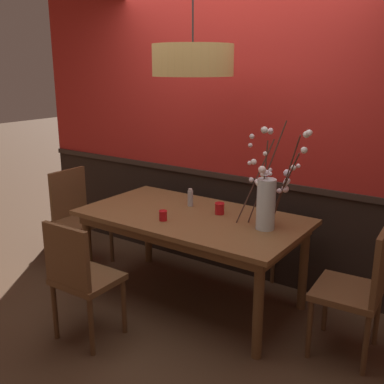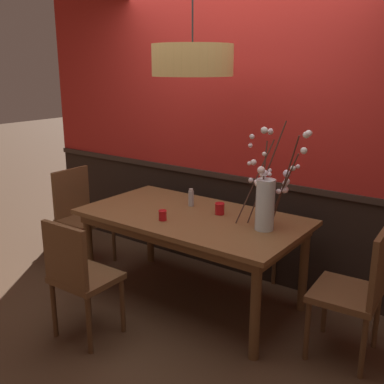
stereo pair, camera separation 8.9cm
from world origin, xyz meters
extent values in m
plane|color=#4C3321|center=(0.00, 0.00, 0.00)|extent=(24.00, 24.00, 0.00)
cube|color=black|center=(0.00, 0.74, 0.45)|extent=(4.79, 0.12, 0.90)
cube|color=#31241E|center=(0.00, 0.73, 0.92)|extent=(4.79, 0.14, 0.05)
cube|color=#B2231E|center=(0.00, 0.74, 1.91)|extent=(4.79, 0.12, 2.03)
cube|color=brown|center=(0.00, 0.00, 0.73)|extent=(1.78, 0.96, 0.04)
cube|color=brown|center=(0.00, 0.00, 0.67)|extent=(1.67, 0.86, 0.08)
cylinder|color=brown|center=(-0.80, -0.39, 0.36)|extent=(0.07, 0.07, 0.71)
cylinder|color=brown|center=(0.80, -0.39, 0.36)|extent=(0.07, 0.07, 0.71)
cylinder|color=brown|center=(-0.80, 0.39, 0.36)|extent=(0.07, 0.07, 0.71)
cylinder|color=brown|center=(0.80, 0.39, 0.36)|extent=(0.07, 0.07, 0.71)
cube|color=brown|center=(0.25, 0.85, 0.46)|extent=(0.45, 0.43, 0.04)
cube|color=brown|center=(0.26, 1.03, 0.70)|extent=(0.40, 0.07, 0.44)
cylinder|color=brown|center=(0.42, 0.67, 0.22)|extent=(0.04, 0.04, 0.44)
cylinder|color=brown|center=(0.06, 0.70, 0.22)|extent=(0.04, 0.04, 0.44)
cylinder|color=brown|center=(0.44, 1.00, 0.22)|extent=(0.04, 0.04, 0.44)
cylinder|color=brown|center=(0.08, 1.03, 0.22)|extent=(0.04, 0.04, 0.44)
cube|color=brown|center=(1.25, 0.01, 0.45)|extent=(0.44, 0.47, 0.04)
cube|color=brown|center=(1.44, 0.02, 0.70)|extent=(0.06, 0.43, 0.46)
cylinder|color=brown|center=(1.08, -0.19, 0.21)|extent=(0.04, 0.04, 0.43)
cylinder|color=brown|center=(1.06, 0.19, 0.21)|extent=(0.04, 0.04, 0.43)
cylinder|color=brown|center=(1.44, -0.17, 0.21)|extent=(0.04, 0.04, 0.43)
cylinder|color=brown|center=(1.42, 0.22, 0.21)|extent=(0.04, 0.04, 0.43)
cube|color=brown|center=(-0.31, -0.85, 0.45)|extent=(0.43, 0.39, 0.04)
cube|color=brown|center=(-0.30, -1.02, 0.68)|extent=(0.40, 0.05, 0.42)
cylinder|color=brown|center=(-0.49, -0.69, 0.21)|extent=(0.04, 0.04, 0.43)
cylinder|color=brown|center=(-0.13, -0.68, 0.21)|extent=(0.04, 0.04, 0.43)
cylinder|color=brown|center=(-0.48, -1.01, 0.21)|extent=(0.04, 0.04, 0.43)
cylinder|color=brown|center=(-0.12, -1.00, 0.21)|extent=(0.04, 0.04, 0.43)
cube|color=brown|center=(-1.27, -0.01, 0.45)|extent=(0.41, 0.44, 0.04)
cube|color=brown|center=(-1.46, -0.01, 0.70)|extent=(0.04, 0.42, 0.46)
cylinder|color=brown|center=(-1.10, 0.18, 0.21)|extent=(0.04, 0.04, 0.43)
cylinder|color=brown|center=(-1.09, -0.20, 0.21)|extent=(0.04, 0.04, 0.43)
cylinder|color=brown|center=(-1.45, 0.18, 0.21)|extent=(0.04, 0.04, 0.43)
cylinder|color=brown|center=(-1.45, -0.20, 0.21)|extent=(0.04, 0.04, 0.43)
cylinder|color=silver|center=(0.62, 0.04, 0.94)|extent=(0.14, 0.14, 0.37)
cylinder|color=silver|center=(0.62, 0.04, 0.79)|extent=(0.12, 0.12, 0.08)
cylinder|color=#472D23|center=(0.60, 0.03, 1.07)|extent=(0.02, 0.09, 0.64)
sphere|color=white|center=(0.57, 0.02, 1.09)|extent=(0.05, 0.05, 0.05)
sphere|color=white|center=(0.59, 0.06, 1.06)|extent=(0.05, 0.05, 0.05)
sphere|color=white|center=(0.61, 0.06, 1.09)|extent=(0.05, 0.05, 0.05)
sphere|color=white|center=(0.60, 0.05, 1.16)|extent=(0.05, 0.05, 0.05)
sphere|color=white|center=(0.60, 0.00, 1.20)|extent=(0.05, 0.05, 0.05)
sphere|color=white|center=(0.59, 0.06, 1.30)|extent=(0.03, 0.03, 0.03)
cylinder|color=#472D23|center=(0.71, 0.14, 1.10)|extent=(0.27, 0.22, 0.70)
sphere|color=white|center=(0.78, 0.20, 1.21)|extent=(0.03, 0.03, 0.03)
sphere|color=white|center=(0.83, 0.27, 1.44)|extent=(0.03, 0.03, 0.03)
sphere|color=white|center=(0.80, 0.25, 1.32)|extent=(0.05, 0.05, 0.05)
sphere|color=white|center=(0.79, 0.28, 1.42)|extent=(0.05, 0.05, 0.05)
sphere|color=white|center=(0.75, 0.18, 1.20)|extent=(0.04, 0.04, 0.04)
sphere|color=white|center=(0.82, 0.25, 1.44)|extent=(0.05, 0.05, 0.05)
cylinder|color=#472D23|center=(0.69, 0.17, 1.03)|extent=(0.26, 0.10, 0.57)
sphere|color=white|center=(0.70, 0.18, 1.08)|extent=(0.04, 0.04, 0.04)
sphere|color=white|center=(0.66, 0.16, 1.02)|extent=(0.04, 0.04, 0.04)
sphere|color=white|center=(0.70, 0.19, 1.03)|extent=(0.05, 0.05, 0.05)
sphere|color=white|center=(0.70, 0.21, 1.15)|extent=(0.05, 0.05, 0.05)
sphere|color=white|center=(0.71, 0.19, 1.09)|extent=(0.05, 0.05, 0.05)
cylinder|color=#472D23|center=(0.47, 0.14, 1.06)|extent=(0.18, 0.25, 0.62)
sphere|color=white|center=(0.40, 0.18, 1.19)|extent=(0.03, 0.03, 0.03)
sphere|color=white|center=(0.49, 0.13, 1.07)|extent=(0.03, 0.03, 0.03)
sphere|color=white|center=(0.43, 0.19, 1.20)|extent=(0.05, 0.05, 0.05)
sphere|color=white|center=(0.37, 0.24, 1.31)|extent=(0.03, 0.03, 0.03)
sphere|color=white|center=(0.46, 0.11, 1.08)|extent=(0.04, 0.04, 0.04)
sphere|color=white|center=(0.38, 0.25, 1.38)|extent=(0.04, 0.04, 0.04)
cylinder|color=#472D23|center=(0.56, 0.15, 1.14)|extent=(0.22, 0.14, 0.77)
sphere|color=white|center=(0.54, 0.13, 1.13)|extent=(0.04, 0.04, 0.04)
sphere|color=white|center=(0.58, 0.16, 1.16)|extent=(0.03, 0.03, 0.03)
sphere|color=white|center=(0.59, 0.14, 1.14)|extent=(0.03, 0.03, 0.03)
sphere|color=white|center=(0.49, 0.22, 1.44)|extent=(0.05, 0.05, 0.05)
sphere|color=white|center=(0.53, 0.25, 1.44)|extent=(0.04, 0.04, 0.04)
sphere|color=white|center=(0.52, 0.27, 1.43)|extent=(0.04, 0.04, 0.04)
cylinder|color=red|center=(0.17, 0.14, 0.80)|extent=(0.07, 0.07, 0.09)
torus|color=red|center=(0.17, 0.14, 0.84)|extent=(0.08, 0.08, 0.01)
cylinder|color=silver|center=(0.17, 0.14, 0.78)|extent=(0.05, 0.05, 0.05)
cylinder|color=red|center=(-0.10, -0.24, 0.79)|extent=(0.06, 0.06, 0.08)
torus|color=red|center=(-0.10, -0.24, 0.83)|extent=(0.07, 0.07, 0.01)
cylinder|color=silver|center=(-0.10, -0.24, 0.78)|extent=(0.04, 0.04, 0.04)
cylinder|color=#ADADB2|center=(-0.15, 0.19, 0.82)|extent=(0.05, 0.05, 0.13)
cylinder|color=beige|center=(-0.15, 0.19, 0.89)|extent=(0.03, 0.03, 0.02)
cylinder|color=tan|center=(0.05, -0.06, 1.93)|extent=(0.58, 0.58, 0.22)
sphere|color=#F9EAB7|center=(0.05, -0.06, 1.90)|extent=(0.14, 0.14, 0.14)
camera|label=1|loc=(1.97, -2.83, 1.90)|focal=42.83mm
camera|label=2|loc=(2.05, -2.78, 1.90)|focal=42.83mm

